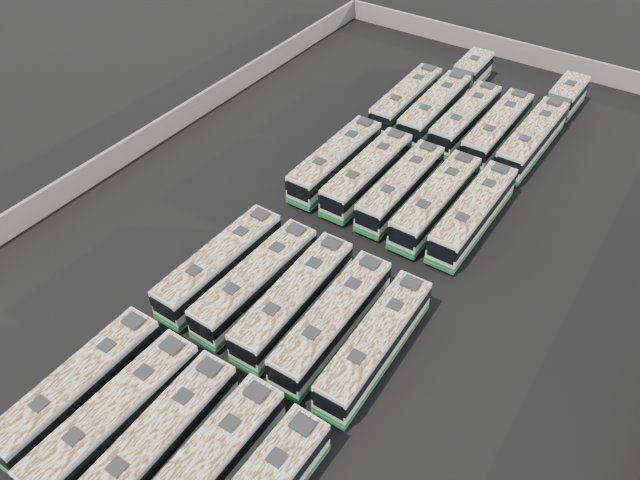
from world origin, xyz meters
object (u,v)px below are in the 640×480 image
(bus_front_far_left, at_px, (80,387))
(bus_midfront_far_right, at_px, (375,344))
(bus_midfront_center, at_px, (294,299))
(bus_midback_far_right, at_px, (473,214))
(bus_midfront_right, at_px, (333,321))
(bus_midback_far_left, at_px, (336,161))
(bus_midback_left, at_px, (367,174))
(bus_back_far_right, at_px, (544,124))
(bus_front_center, at_px, (156,444))
(bus_midfront_far_left, at_px, (220,264))
(bus_back_left, at_px, (448,95))
(bus_midback_center, at_px, (401,187))
(bus_back_center, at_px, (465,119))
(bus_midback_right, at_px, (436,201))
(bus_back_far_left, at_px, (406,100))
(bus_midfront_left, at_px, (256,281))
(bus_front_right, at_px, (201,473))
(bus_front_left, at_px, (116,417))
(bus_back_right, at_px, (497,129))

(bus_front_far_left, height_order, bus_midfront_far_right, bus_midfront_far_right)
(bus_midfront_center, bearing_deg, bus_midback_far_right, 65.96)
(bus_midfront_right, height_order, bus_midfront_far_right, bus_midfront_right)
(bus_midback_far_left, height_order, bus_midback_left, bus_midback_far_left)
(bus_front_far_left, relative_size, bus_back_far_right, 0.62)
(bus_front_center, relative_size, bus_midfront_center, 1.00)
(bus_midfront_far_left, bearing_deg, bus_back_left, 85.42)
(bus_midback_far_left, bearing_deg, bus_midback_center, -0.93)
(bus_midback_left, xyz_separation_m, bus_back_far_right, (9.38, 15.33, 0.04))
(bus_midfront_far_left, relative_size, bus_back_center, 1.01)
(bus_midfront_far_right, bearing_deg, bus_midback_right, 100.77)
(bus_back_far_left, distance_m, bus_back_far_right, 12.76)
(bus_front_center, distance_m, bus_midback_far_right, 27.60)
(bus_front_center, bearing_deg, bus_midfront_left, 102.39)
(bus_front_far_left, bearing_deg, bus_midfront_far_right, 43.94)
(bus_midfront_right, bearing_deg, bus_back_far_right, 83.07)
(bus_midback_center, distance_m, bus_back_far_left, 13.84)
(bus_midback_left, distance_m, bus_back_left, 15.22)
(bus_midfront_center, bearing_deg, bus_midback_far_left, 111.82)
(bus_midback_center, relative_size, bus_midback_right, 0.96)
(bus_front_right, xyz_separation_m, bus_midback_left, (-6.16, 26.81, -0.04))
(bus_front_left, height_order, bus_back_right, bus_back_right)
(bus_midfront_far_right, distance_m, bus_midback_far_right, 14.72)
(bus_midfront_far_left, bearing_deg, bus_midfront_right, 1.16)
(bus_back_right, bearing_deg, bus_back_left, 154.46)
(bus_midback_far_left, distance_m, bus_midback_right, 9.34)
(bus_front_right, height_order, bus_midback_left, bus_front_right)
(bus_midback_left, bearing_deg, bus_back_far_right, 58.72)
(bus_midback_far_right, relative_size, bus_back_right, 1.00)
(bus_midfront_far_left, bearing_deg, bus_midback_far_right, 51.32)
(bus_midback_far_left, xyz_separation_m, bus_midback_right, (9.33, -0.25, 0.01))
(bus_midback_right, relative_size, bus_back_right, 1.00)
(bus_midback_right, xyz_separation_m, bus_midback_far_right, (2.98, 0.21, -0.00))
(bus_back_far_left, height_order, bus_back_far_right, bus_back_far_right)
(bus_midback_right, bearing_deg, bus_midfront_far_right, -77.65)
(bus_midfront_far_left, relative_size, bus_midback_left, 1.00)
(bus_midback_right, distance_m, bus_back_left, 16.66)
(bus_midfront_far_right, bearing_deg, bus_midback_far_left, 128.87)
(bus_back_far_left, bearing_deg, bus_midback_left, -77.25)
(bus_midfront_left, bearing_deg, bus_midfront_far_right, 0.56)
(bus_midback_left, relative_size, bus_back_far_right, 0.62)
(bus_midfront_right, bearing_deg, bus_midback_far_right, 77.52)
(bus_back_center, bearing_deg, bus_midfront_far_right, -76.14)
(bus_midfront_left, xyz_separation_m, bus_midback_far_right, (9.18, 14.60, 0.04))
(bus_midback_far_left, height_order, bus_back_right, bus_back_right)
(bus_back_far_left, relative_size, bus_back_far_right, 0.62)
(bus_midfront_left, distance_m, bus_midfront_right, 6.16)
(bus_back_left, bearing_deg, bus_back_center, -44.01)
(bus_front_far_left, relative_size, bus_midback_far_right, 0.97)
(bus_back_center, bearing_deg, bus_midback_center, -88.89)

